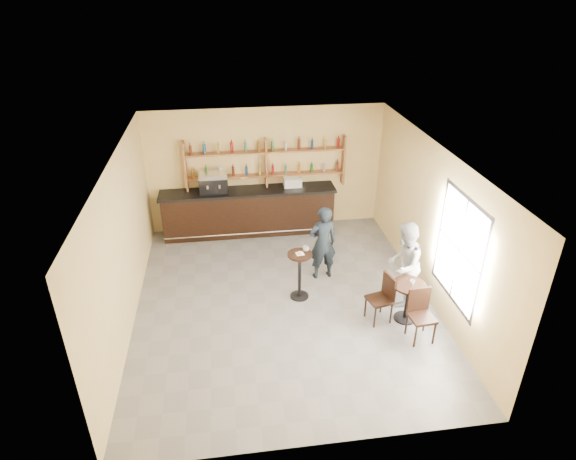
{
  "coord_description": "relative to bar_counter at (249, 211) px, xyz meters",
  "views": [
    {
      "loc": [
        -1.04,
        -8.07,
        6.04
      ],
      "look_at": [
        0.2,
        0.8,
        1.25
      ],
      "focal_mm": 30.0,
      "sensor_mm": 36.0,
      "label": 1
    }
  ],
  "objects": [
    {
      "name": "cup_pedestal",
      "position": [
        0.99,
        -2.92,
        0.5
      ],
      "size": [
        0.16,
        0.16,
        0.1
      ],
      "primitive_type": "imported",
      "rotation": [
        0.0,
        0.0,
        -0.36
      ],
      "color": "white",
      "rests_on": "pedestal_table"
    },
    {
      "name": "window_pane",
      "position": [
        3.49,
        -4.35,
        1.1
      ],
      "size": [
        0.0,
        2.0,
        2.0
      ],
      "primitive_type": "plane",
      "rotation": [
        1.57,
        0.0,
        -1.57
      ],
      "color": "white",
      "rests_on": "wall_right"
    },
    {
      "name": "wall_left",
      "position": [
        -2.5,
        -3.15,
        1.0
      ],
      "size": [
        0.0,
        7.0,
        7.0
      ],
      "primitive_type": "plane",
      "rotation": [
        1.57,
        0.0,
        1.57
      ],
      "color": "#F8D68D",
      "rests_on": "floor"
    },
    {
      "name": "shelf_unit",
      "position": [
        0.5,
        0.22,
        1.21
      ],
      "size": [
        4.0,
        0.26,
        1.4
      ],
      "primitive_type": null,
      "color": "brown",
      "rests_on": "wall_back"
    },
    {
      "name": "chair_west",
      "position": [
        2.25,
        -3.99,
        -0.11
      ],
      "size": [
        0.51,
        0.51,
        0.98
      ],
      "primitive_type": null,
      "rotation": [
        0.0,
        0.0,
        -1.33
      ],
      "color": "black",
      "rests_on": "floor"
    },
    {
      "name": "patron_second",
      "position": [
        2.87,
        -3.47,
        0.3
      ],
      "size": [
        1.06,
        1.11,
        1.81
      ],
      "primitive_type": "imported",
      "rotation": [
        0.0,
        0.0,
        -2.15
      ],
      "color": "#9FA0A4",
      "rests_on": "floor"
    },
    {
      "name": "liquor_bottles",
      "position": [
        0.5,
        0.22,
        1.38
      ],
      "size": [
        3.68,
        0.1,
        1.0
      ],
      "primitive_type": null,
      "color": "#8C5919",
      "rests_on": "shelf_unit"
    },
    {
      "name": "wall_right",
      "position": [
        3.5,
        -3.15,
        1.0
      ],
      "size": [
        0.0,
        7.0,
        7.0
      ],
      "primitive_type": "plane",
      "rotation": [
        1.57,
        0.0,
        -1.57
      ],
      "color": "#F8D68D",
      "rests_on": "floor"
    },
    {
      "name": "napkin",
      "position": [
        0.85,
        -3.02,
        0.45
      ],
      "size": [
        0.18,
        0.18,
        0.0
      ],
      "primitive_type": "cube",
      "rotation": [
        0.0,
        0.0,
        0.12
      ],
      "color": "white",
      "rests_on": "pedestal_table"
    },
    {
      "name": "pedestal_table",
      "position": [
        0.85,
        -3.02,
        -0.08
      ],
      "size": [
        0.6,
        0.6,
        1.05
      ],
      "primitive_type": null,
      "rotation": [
        0.0,
        0.0,
        0.21
      ],
      "color": "black",
      "rests_on": "floor"
    },
    {
      "name": "ceiling",
      "position": [
        0.5,
        -3.15,
        2.6
      ],
      "size": [
        7.0,
        7.0,
        0.0
      ],
      "primitive_type": "plane",
      "rotation": [
        3.14,
        0.0,
        0.0
      ],
      "color": "white",
      "rests_on": "wall_back"
    },
    {
      "name": "espresso_machine",
      "position": [
        -0.84,
        0.0,
        0.85
      ],
      "size": [
        0.71,
        0.48,
        0.49
      ],
      "primitive_type": null,
      "rotation": [
        0.0,
        0.0,
        -0.05
      ],
      "color": "black",
      "rests_on": "bar_counter"
    },
    {
      "name": "bar_counter",
      "position": [
        0.0,
        0.0,
        0.0
      ],
      "size": [
        4.45,
        0.87,
        1.2
      ],
      "primitive_type": null,
      "color": "black",
      "rests_on": "floor"
    },
    {
      "name": "donut",
      "position": [
        0.86,
        -3.03,
        0.47
      ],
      "size": [
        0.12,
        0.12,
        0.04
      ],
      "primitive_type": "torus",
      "rotation": [
        0.0,
        0.0,
        0.08
      ],
      "color": "#E79C54",
      "rests_on": "napkin"
    },
    {
      "name": "cup_cafe",
      "position": [
        2.85,
        -4.04,
        0.26
      ],
      "size": [
        0.12,
        0.12,
        0.09
      ],
      "primitive_type": "imported",
      "rotation": [
        0.0,
        0.0,
        -0.35
      ],
      "color": "white",
      "rests_on": "cafe_table"
    },
    {
      "name": "pastry_case",
      "position": [
        1.14,
        0.0,
        0.74
      ],
      "size": [
        0.47,
        0.38,
        0.28
      ],
      "primitive_type": null,
      "rotation": [
        0.0,
        0.0,
        0.04
      ],
      "color": "silver",
      "rests_on": "bar_counter"
    },
    {
      "name": "chair_south",
      "position": [
        2.85,
        -4.64,
        -0.1
      ],
      "size": [
        0.47,
        0.47,
        1.01
      ],
      "primitive_type": null,
      "rotation": [
        0.0,
        0.0,
        0.09
      ],
      "color": "black",
      "rests_on": "floor"
    },
    {
      "name": "window_frame",
      "position": [
        3.49,
        -4.35,
        1.1
      ],
      "size": [
        0.04,
        1.7,
        2.1
      ],
      "primitive_type": null,
      "color": "black",
      "rests_on": "wall_right"
    },
    {
      "name": "wall_back",
      "position": [
        0.5,
        0.35,
        1.0
      ],
      "size": [
        7.0,
        0.0,
        7.0
      ],
      "primitive_type": "plane",
      "rotation": [
        1.57,
        0.0,
        0.0
      ],
      "color": "#F8D68D",
      "rests_on": "floor"
    },
    {
      "name": "cafe_table",
      "position": [
        2.8,
        -4.04,
        -0.19
      ],
      "size": [
        0.65,
        0.65,
        0.82
      ],
      "primitive_type": null,
      "rotation": [
        0.0,
        0.0,
        -0.0
      ],
      "color": "black",
      "rests_on": "floor"
    },
    {
      "name": "wall_front",
      "position": [
        0.5,
        -6.65,
        1.0
      ],
      "size": [
        7.0,
        0.0,
        7.0
      ],
      "primitive_type": "plane",
      "rotation": [
        -1.57,
        0.0,
        0.0
      ],
      "color": "#F8D68D",
      "rests_on": "floor"
    },
    {
      "name": "floor",
      "position": [
        0.5,
        -3.15,
        -0.6
      ],
      "size": [
        7.0,
        7.0,
        0.0
      ],
      "primitive_type": "plane",
      "color": "slate",
      "rests_on": "ground"
    },
    {
      "name": "man_main",
      "position": [
        1.46,
        -2.32,
        0.26
      ],
      "size": [
        0.68,
        0.49,
        1.72
      ],
      "primitive_type": "imported",
      "rotation": [
        0.0,
        0.0,
        3.27
      ],
      "color": "black",
      "rests_on": "floor"
    }
  ]
}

